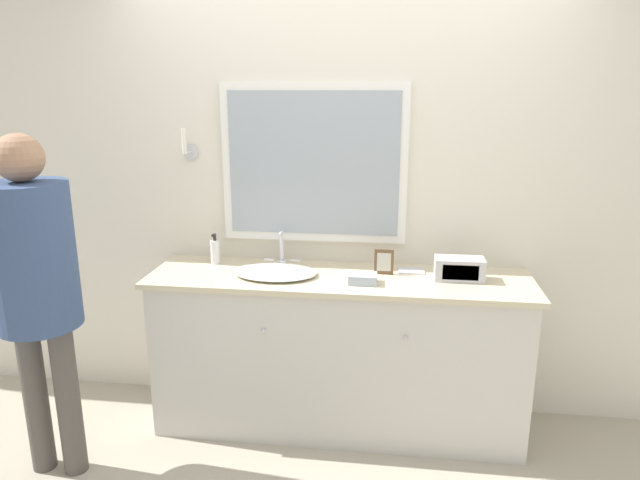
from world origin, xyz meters
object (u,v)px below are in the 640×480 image
Objects in this scene: person at (35,273)px; appliance_box at (459,269)px; soap_bottle at (215,251)px; sink_basin at (276,271)px; picture_frame at (384,262)px.

appliance_box is at bearing 16.99° from person.
person reaches higher than soap_bottle.
person reaches higher than sink_basin.
appliance_box is 2.11m from person.
sink_basin reaches higher than soap_bottle.
picture_frame is 0.08× the size of person.
picture_frame is (-0.40, 0.04, 0.01)m from appliance_box.
appliance_box is (0.98, 0.05, 0.04)m from sink_basin.
person is at bearing -157.88° from picture_frame.
picture_frame is at bearing 22.12° from person.
soap_bottle is at bearing 157.70° from sink_basin.
person is at bearing -163.01° from appliance_box.
sink_basin is 0.99m from appliance_box.
person is (-1.61, -0.66, 0.08)m from picture_frame.
picture_frame reaches higher than appliance_box.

